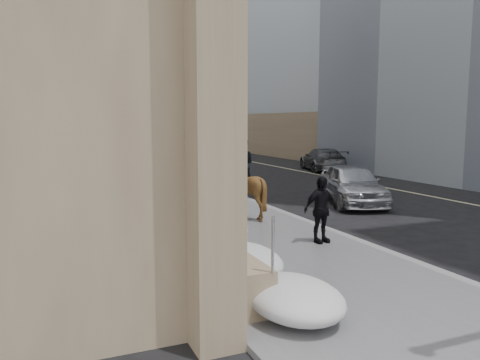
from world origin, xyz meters
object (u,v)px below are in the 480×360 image
object	(u,v)px
car_silver	(352,184)
car_grey	(323,160)
mounted_horse_left	(178,191)
pedestrian	(321,209)
mounted_horse_right	(243,185)

from	to	relation	value
car_silver	car_grey	world-z (taller)	car_silver
mounted_horse_left	car_grey	xyz separation A→B (m)	(13.22, 12.28, -0.36)
mounted_horse_left	car_grey	size ratio (longest dim) A/B	0.50
pedestrian	car_grey	size ratio (longest dim) A/B	0.34
mounted_horse_left	pedestrian	world-z (taller)	mounted_horse_left
pedestrian	car_silver	bearing A→B (deg)	41.36
car_silver	mounted_horse_left	bearing A→B (deg)	-151.04
mounted_horse_left	mounted_horse_right	size ratio (longest dim) A/B	0.99
mounted_horse_left	car_grey	distance (m)	18.04
mounted_horse_left	pedestrian	distance (m)	4.69
car_silver	car_grey	size ratio (longest dim) A/B	0.91
pedestrian	car_silver	size ratio (longest dim) A/B	0.37
mounted_horse_left	car_grey	world-z (taller)	mounted_horse_left
mounted_horse_right	pedestrian	world-z (taller)	mounted_horse_right
pedestrian	car_silver	world-z (taller)	pedestrian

